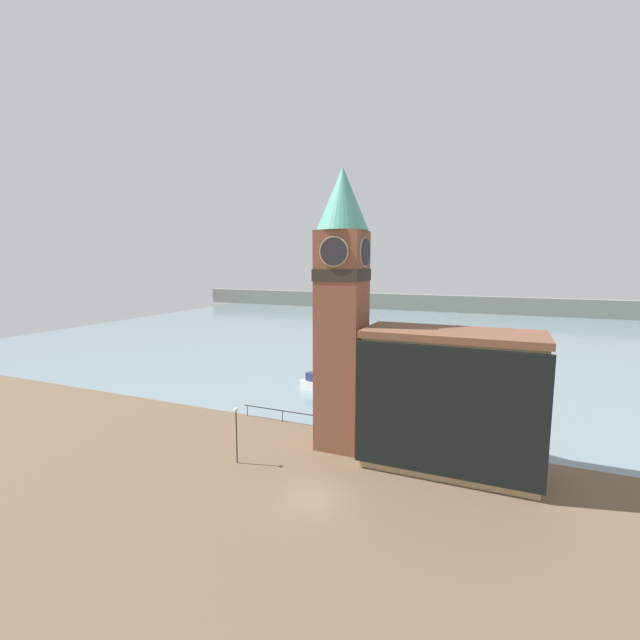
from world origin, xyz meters
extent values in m
plane|color=brown|center=(0.00, 0.00, 0.00)|extent=(160.00, 160.00, 0.00)
cube|color=gray|center=(0.00, 71.29, 0.00)|extent=(160.00, 120.00, 0.00)
cube|color=gray|center=(0.00, 111.29, 2.50)|extent=(180.00, 3.00, 5.00)
cube|color=#333338|center=(-7.93, 11.04, 1.05)|extent=(8.34, 0.08, 0.08)
cylinder|color=#333338|center=(-11.80, 11.04, 0.53)|extent=(0.07, 0.07, 1.05)
cylinder|color=#333338|center=(-7.93, 11.04, 0.53)|extent=(0.07, 0.07, 1.05)
cylinder|color=#333338|center=(-4.05, 11.04, 0.53)|extent=(0.07, 0.07, 1.05)
cube|color=brown|center=(-1.01, 8.20, 8.65)|extent=(3.49, 3.49, 17.30)
cube|color=#2D2823|center=(-1.01, 8.20, 13.93)|extent=(3.61, 3.61, 0.90)
cylinder|color=tan|center=(-1.01, 6.40, 15.66)|extent=(2.27, 0.12, 2.27)
cylinder|color=#232328|center=(-1.01, 6.31, 15.66)|extent=(2.06, 0.12, 2.06)
cylinder|color=tan|center=(0.79, 8.20, 15.66)|extent=(0.12, 2.27, 2.27)
cylinder|color=#232328|center=(0.88, 8.20, 15.66)|extent=(0.12, 2.06, 2.06)
cone|color=#51A88E|center=(-1.01, 8.20, 19.67)|extent=(4.01, 4.01, 4.75)
cube|color=tan|center=(7.44, 7.85, 4.81)|extent=(11.89, 5.12, 9.61)
cube|color=brown|center=(7.44, 7.85, 9.86)|extent=(12.29, 5.52, 0.50)
cube|color=black|center=(7.44, 5.14, 5.00)|extent=(12.39, 0.30, 8.84)
cube|color=silver|center=(-7.56, 20.98, 0.51)|extent=(6.94, 3.47, 1.02)
cube|color=navy|center=(-8.73, 21.36, 1.52)|extent=(3.17, 1.88, 0.98)
cylinder|color=brown|center=(-2.59, 8.52, 0.30)|extent=(0.30, 0.30, 0.61)
sphere|color=brown|center=(-2.59, 8.52, 0.61)|extent=(0.31, 0.31, 0.31)
cylinder|color=#2D2D33|center=(-7.10, 2.27, 2.02)|extent=(0.10, 0.10, 4.04)
sphere|color=silver|center=(-7.10, 2.27, 4.13)|extent=(0.32, 0.32, 0.32)
camera|label=1|loc=(10.40, -23.18, 14.87)|focal=24.00mm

